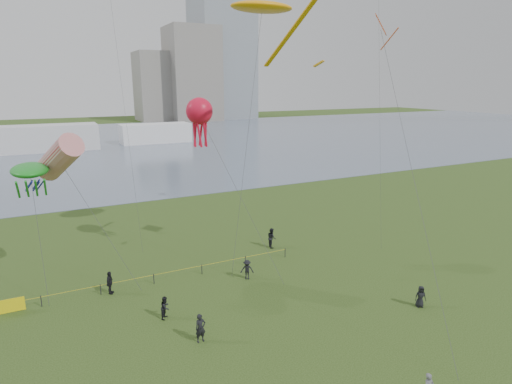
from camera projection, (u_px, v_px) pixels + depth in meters
name	position (u px, v px, depth m)	size (l,w,h in m)	color
ground_plane	(338.00, 374.00, 23.31)	(400.00, 400.00, 0.00)	#253C13
lake	(100.00, 145.00, 110.01)	(400.00, 120.00, 0.08)	slate
building_mid	(192.00, 74.00, 178.97)	(20.00, 20.00, 38.00)	gray
building_low	(156.00, 87.00, 179.35)	(16.00, 18.00, 28.00)	gray
pavilion_left	(48.00, 138.00, 99.74)	(22.00, 8.00, 6.00)	silver
pavilion_right	(156.00, 133.00, 113.72)	(18.00, 7.00, 5.00)	white
fence	(70.00, 294.00, 31.06)	(24.07, 0.07, 1.05)	black
spectator_a	(165.00, 307.00, 28.72)	(0.77, 0.60, 1.58)	black
spectator_b	(247.00, 270.00, 34.46)	(1.07, 0.61, 1.65)	black
spectator_c	(110.00, 283.00, 32.05)	(1.04, 0.43, 1.78)	black
spectator_d	(420.00, 297.00, 30.19)	(0.77, 0.50, 1.57)	black
spectator_f	(200.00, 328.00, 26.06)	(0.67, 0.44, 1.83)	black
spectator_g	(272.00, 238.00, 41.17)	(0.94, 0.73, 1.93)	black
kite_stingray	(262.00, 8.00, 33.06)	(6.27, 10.09, 21.53)	#3F3F42
kite_windsock	(59.00, 158.00, 30.70)	(7.02, 5.43, 12.14)	#3F3F42
kite_creature	(30.00, 170.00, 29.92)	(2.48, 4.73, 9.95)	#3F3F42
kite_octopus	(199.00, 112.00, 34.70)	(5.28, 8.06, 14.32)	#3F3F42
kite_delta	(385.00, 40.00, 28.81)	(3.89, 12.10, 19.95)	#3F3F42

